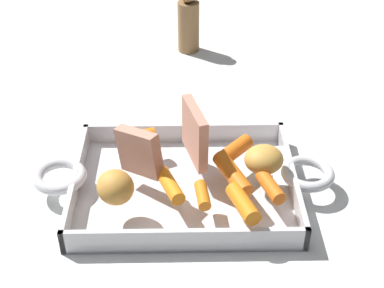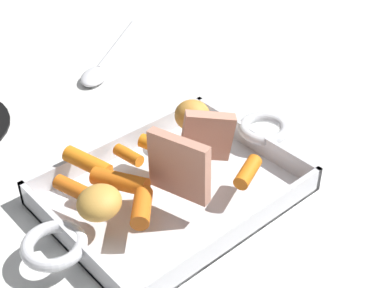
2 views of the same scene
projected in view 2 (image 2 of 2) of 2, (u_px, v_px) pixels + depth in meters
ground_plane at (173, 197)px, 0.69m from camera, size 1.86×1.86×0.00m
roasting_dish at (173, 190)px, 0.69m from camera, size 0.40×0.22×0.03m
roast_slice_outer at (209, 137)px, 0.68m from camera, size 0.07×0.05×0.07m
roast_slice_thick at (179, 167)px, 0.63m from camera, size 0.03×0.08×0.08m
baby_carrot_southeast at (128, 155)px, 0.69m from camera, size 0.02×0.04×0.02m
baby_carrot_center_right at (142, 207)px, 0.61m from camera, size 0.05×0.05×0.02m
baby_carrot_long at (87, 163)px, 0.68m from camera, size 0.04×0.07×0.03m
baby_carrot_center_left at (75, 190)px, 0.64m from camera, size 0.03×0.06×0.02m
baby_carrot_northwest at (248, 172)px, 0.66m from camera, size 0.05×0.04×0.02m
baby_carrot_southwest at (120, 181)px, 0.65m from camera, size 0.05×0.07×0.03m
baby_carrot_northeast at (162, 148)px, 0.70m from camera, size 0.04×0.06×0.02m
potato_near_roast at (100, 203)px, 0.61m from camera, size 0.06×0.06×0.03m
potato_golden_small at (192, 116)px, 0.74m from camera, size 0.06×0.06×0.04m
serving_spoon at (107, 60)px, 0.97m from camera, size 0.21×0.16×0.02m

